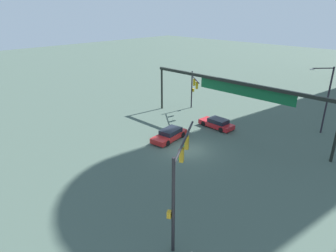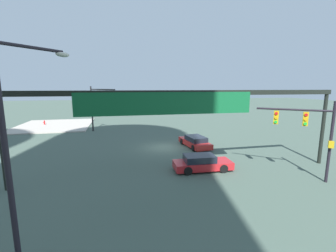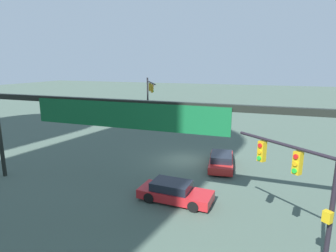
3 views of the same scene
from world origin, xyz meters
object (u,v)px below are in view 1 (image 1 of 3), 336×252
object	(u,v)px
traffic_signal_near_corner	(194,86)
streetlamp_curved_arm	(325,95)
sedan_car_waiting_far	(170,135)
traffic_signal_opposite_side	(179,173)
sedan_car_approaching	(217,123)

from	to	relation	value
traffic_signal_near_corner	streetlamp_curved_arm	size ratio (longest dim) A/B	0.69
streetlamp_curved_arm	sedan_car_waiting_far	xyz separation A→B (m)	(-11.43, -13.71, -4.06)
traffic_signal_near_corner	sedan_car_waiting_far	size ratio (longest dim) A/B	1.12
traffic_signal_opposite_side	sedan_car_approaching	bearing A→B (deg)	-2.97
traffic_signal_opposite_side	sedan_car_approaching	xyz separation A→B (m)	(-8.96, 16.95, -3.91)
traffic_signal_near_corner	streetlamp_curved_arm	xyz separation A→B (m)	(16.05, 3.97, 0.99)
sedan_car_approaching	sedan_car_waiting_far	bearing A→B (deg)	77.88
streetlamp_curved_arm	traffic_signal_opposite_side	bearing A→B (deg)	40.16
traffic_signal_near_corner	sedan_car_approaching	bearing A→B (deg)	13.22
traffic_signal_opposite_side	sedan_car_approaching	distance (m)	19.56
traffic_signal_near_corner	sedan_car_waiting_far	xyz separation A→B (m)	(4.62, -9.74, -3.07)
traffic_signal_near_corner	traffic_signal_opposite_side	xyz separation A→B (m)	(15.33, -20.05, 0.84)
traffic_signal_opposite_side	sedan_car_waiting_far	world-z (taller)	traffic_signal_opposite_side
traffic_signal_near_corner	sedan_car_waiting_far	distance (m)	11.21
traffic_signal_near_corner	streetlamp_curved_arm	world-z (taller)	streetlamp_curved_arm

